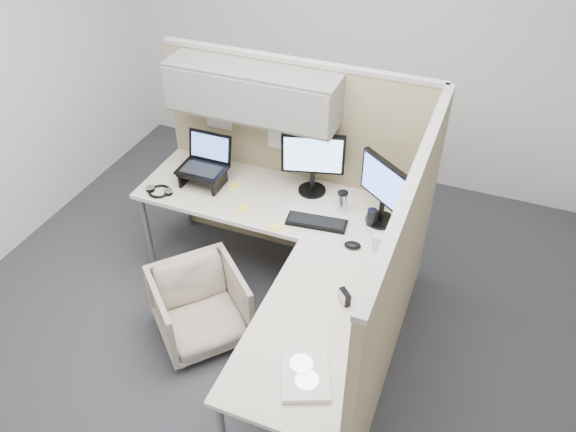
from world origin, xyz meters
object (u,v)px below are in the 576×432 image
at_px(office_chair, 200,304).
at_px(monitor_left, 313,159).
at_px(desk, 284,248).
at_px(keyboard, 317,222).

xyz_separation_m(office_chair, monitor_left, (0.46, 0.93, 0.71)).
bearing_deg(office_chair, desk, -13.29).
bearing_deg(keyboard, desk, -122.93).
distance_m(monitor_left, keyboard, 0.45).
relative_size(office_chair, monitor_left, 1.26).
xyz_separation_m(monitor_left, keyboard, (0.15, -0.34, -0.26)).
relative_size(desk, office_chair, 3.41).
bearing_deg(desk, keyboard, 63.71).
bearing_deg(desk, monitor_left, 92.58).
bearing_deg(keyboard, monitor_left, 107.91).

